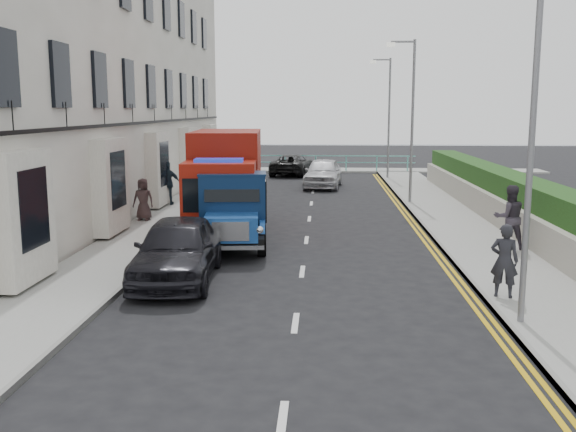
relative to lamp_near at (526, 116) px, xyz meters
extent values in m
plane|color=black|center=(-4.18, 2.00, -4.00)|extent=(120.00, 120.00, 0.00)
cube|color=gray|center=(-9.38, 11.00, -3.94)|extent=(2.40, 38.00, 0.12)
cube|color=gray|center=(1.12, 11.00, -3.94)|extent=(2.60, 38.00, 0.12)
cube|color=gray|center=(-4.18, 31.00, -3.94)|extent=(30.00, 2.50, 0.12)
plane|color=#4E5C6B|center=(-4.18, 62.00, -4.00)|extent=(120.00, 120.00, 0.00)
cube|color=silver|center=(-13.68, 15.00, 3.00)|extent=(6.00, 30.00, 14.00)
cube|color=black|center=(-10.53, 15.00, -0.40)|extent=(0.12, 28.00, 0.10)
cube|color=#B2AD9E|center=(2.42, 11.00, -3.45)|extent=(0.30, 28.00, 1.00)
cube|color=#1F3D13|center=(3.12, 11.00, -3.05)|extent=(1.20, 28.00, 1.70)
cube|color=#59B2A5|center=(-4.18, 30.20, -2.92)|extent=(13.00, 0.08, 0.06)
cube|color=#59B2A5|center=(-4.18, 30.20, -3.35)|extent=(13.00, 0.06, 0.05)
cylinder|color=slate|center=(0.12, 0.00, -0.50)|extent=(0.12, 0.12, 7.00)
cylinder|color=slate|center=(0.12, 16.00, -0.50)|extent=(0.12, 0.12, 7.00)
cube|color=slate|center=(-0.38, 16.00, 2.90)|extent=(1.00, 0.08, 0.08)
cube|color=beige|center=(-0.88, 16.00, 2.78)|extent=(0.35, 0.18, 0.18)
cylinder|color=slate|center=(0.12, 26.00, -0.50)|extent=(0.12, 0.12, 7.00)
cube|color=slate|center=(-0.38, 26.00, 2.90)|extent=(1.00, 0.08, 0.08)
cube|color=beige|center=(-0.88, 26.00, 2.78)|extent=(0.35, 0.18, 0.18)
cylinder|color=black|center=(-7.02, 5.56, -3.55)|extent=(0.33, 0.92, 0.90)
cylinder|color=black|center=(-5.38, 5.72, -3.55)|extent=(0.33, 0.92, 0.90)
cylinder|color=black|center=(-7.29, 8.16, -3.55)|extent=(0.33, 0.92, 0.90)
cylinder|color=black|center=(-5.65, 8.33, -3.55)|extent=(0.33, 0.92, 0.90)
cube|color=black|center=(-6.33, 6.94, -3.42)|extent=(2.22, 4.65, 0.17)
cube|color=#1B4993|center=(-6.16, 5.22, -3.08)|extent=(1.57, 1.36, 0.67)
cube|color=silver|center=(-6.10, 4.59, -3.08)|extent=(0.99, 0.17, 0.51)
cube|color=#0C2042|center=(-6.27, 6.29, -2.55)|extent=(1.98, 1.30, 1.64)
cube|color=black|center=(-6.45, 8.06, -3.20)|extent=(2.22, 2.80, 0.11)
cylinder|color=black|center=(-7.67, 6.73, -3.51)|extent=(0.36, 1.00, 0.98)
cylinder|color=black|center=(-5.81, 6.87, -3.51)|extent=(0.36, 1.00, 0.98)
cylinder|color=black|center=(-7.88, 9.47, -3.51)|extent=(0.36, 1.00, 0.98)
cylinder|color=black|center=(-6.02, 9.61, -3.51)|extent=(0.36, 1.00, 0.98)
cylinder|color=black|center=(-8.03, 11.42, -3.51)|extent=(0.36, 1.00, 0.98)
cylinder|color=black|center=(-6.17, 11.56, -3.51)|extent=(0.36, 1.00, 0.98)
cube|color=black|center=(-6.91, 9.10, -3.33)|extent=(2.51, 6.36, 0.22)
cube|color=maroon|center=(-6.74, 6.80, -2.40)|extent=(2.25, 1.85, 1.95)
cube|color=black|center=(-6.68, 5.98, -2.31)|extent=(1.95, 0.22, 0.98)
cube|color=maroon|center=(-6.99, 10.08, -1.95)|extent=(2.57, 4.78, 2.67)
imported|color=black|center=(-7.17, 3.00, -3.22)|extent=(2.06, 4.63, 1.55)
imported|color=#639ED5|center=(-7.78, 11.90, -3.30)|extent=(1.55, 4.25, 1.39)
imported|color=#B1B1B6|center=(-7.78, 14.00, -3.28)|extent=(2.32, 5.07, 1.44)
imported|color=black|center=(-5.62, 28.33, -3.35)|extent=(2.83, 4.93, 1.29)
imported|color=silver|center=(-3.68, 22.00, -3.23)|extent=(2.25, 4.68, 1.54)
imported|color=#232328|center=(0.22, 1.63, -3.08)|extent=(0.67, 0.55, 1.60)
imported|color=#362F3A|center=(1.68, 6.48, -2.95)|extent=(0.95, 0.76, 1.86)
imported|color=#1C2933|center=(-10.18, 14.50, -2.96)|extent=(1.07, 0.45, 1.83)
imported|color=#3C2C2B|center=(-10.18, 10.72, -3.12)|extent=(0.76, 0.50, 1.52)
camera|label=1|loc=(-3.66, -11.95, 0.12)|focal=40.00mm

